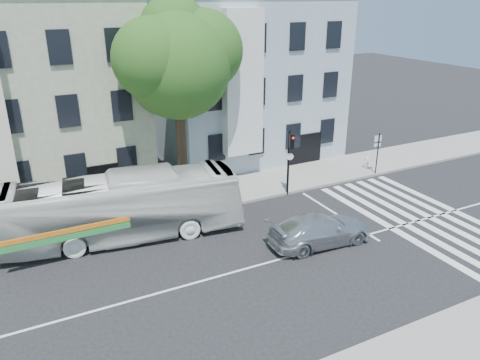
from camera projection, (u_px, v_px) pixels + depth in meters
ground at (253, 267)px, 20.31m from camera, size 120.00×120.00×0.00m
sidewalk_far at (187, 199)px, 26.92m from camera, size 80.00×4.00×0.15m
building_left at (31, 94)px, 27.77m from camera, size 12.00×10.00×11.00m
building_right at (240, 77)px, 33.66m from camera, size 12.00×10.00×11.00m
street_tree at (177, 59)px, 24.69m from camera, size 7.30×5.90×11.10m
bus at (121, 207)px, 22.19m from camera, size 4.26×11.81×3.22m
sedan at (320, 230)px, 21.97m from camera, size 2.31×5.10×1.45m
hedge at (70, 224)px, 22.99m from camera, size 8.54×1.83×0.70m
traffic_signal at (290, 155)px, 26.65m from camera, size 0.40×0.52×3.90m
fire_hydrant at (367, 162)px, 31.38m from camera, size 0.44×0.25×0.78m
far_sign_pole at (378, 148)px, 29.94m from camera, size 0.49×0.20×2.72m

